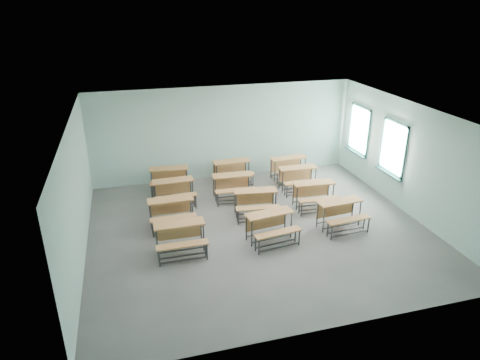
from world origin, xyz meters
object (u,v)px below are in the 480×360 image
object	(u,v)px
desk_unit_r0c2	(341,211)
desk_unit_r1c2	(315,192)
desk_unit_r2c1	(233,183)
desk_unit_r3c1	(233,169)
desk_unit_r1c1	(256,200)
desk_unit_r2c0	(174,189)
desk_unit_r3c0	(169,176)
desk_unit_r2c2	(299,175)
desk_unit_r1c0	(172,209)
desk_unit_r0c1	(271,223)
desk_unit_r3c2	(290,165)
desk_unit_r0c0	(180,234)

from	to	relation	value
desk_unit_r0c2	desk_unit_r1c2	distance (m)	1.36
desk_unit_r2c1	desk_unit_r3c1	size ratio (longest dim) A/B	1.00
desk_unit_r1c1	desk_unit_r2c1	bearing A→B (deg)	112.61
desk_unit_r2c0	desk_unit_r3c0	xyz separation A→B (m)	(-0.02, 1.05, 0.00)
desk_unit_r3c1	desk_unit_r3c0	bearing A→B (deg)	179.30
desk_unit_r0c2	desk_unit_r2c2	bearing A→B (deg)	88.03
desk_unit_r1c2	desk_unit_r3c1	bearing A→B (deg)	131.28
desk_unit_r0c2	desk_unit_r1c0	world-z (taller)	same
desk_unit_r2c2	desk_unit_r3c0	bearing A→B (deg)	166.89
desk_unit_r1c0	desk_unit_r3c0	size ratio (longest dim) A/B	0.95
desk_unit_r1c1	desk_unit_r2c1	xyz separation A→B (m)	(-0.34, 1.30, 0.00)
desk_unit_r2c2	desk_unit_r1c1	bearing A→B (deg)	-142.94
desk_unit_r2c0	desk_unit_r3c0	world-z (taller)	same
desk_unit_r0c1	desk_unit_r3c2	world-z (taller)	same
desk_unit_r2c1	desk_unit_r2c2	distance (m)	2.23
desk_unit_r1c2	desk_unit_r3c0	size ratio (longest dim) A/B	0.98
desk_unit_r2c1	desk_unit_r3c0	xyz separation A→B (m)	(-1.86, 1.10, 0.00)
desk_unit_r0c0	desk_unit_r2c1	world-z (taller)	same
desk_unit_r0c2	desk_unit_r2c2	size ratio (longest dim) A/B	1.04
desk_unit_r0c0	desk_unit_r0c1	size ratio (longest dim) A/B	0.93
desk_unit_r3c0	desk_unit_r3c1	size ratio (longest dim) A/B	1.02
desk_unit_r1c1	desk_unit_r2c0	world-z (taller)	same
desk_unit_r2c0	desk_unit_r3c2	world-z (taller)	same
desk_unit_r1c1	desk_unit_r3c0	distance (m)	3.26
desk_unit_r1c1	desk_unit_r3c1	distance (m)	2.50
desk_unit_r2c0	desk_unit_r1c0	bearing A→B (deg)	-102.26
desk_unit_r1c0	desk_unit_r3c2	xyz separation A→B (m)	(4.34, 2.27, 0.00)
desk_unit_r0c1	desk_unit_r1c2	size ratio (longest dim) A/B	1.05
desk_unit_r2c0	desk_unit_r3c1	world-z (taller)	same
desk_unit_r1c0	desk_unit_r3c1	bearing A→B (deg)	45.45
desk_unit_r0c0	desk_unit_r3c1	xyz separation A→B (m)	(2.31, 3.88, 0.00)
desk_unit_r0c2	desk_unit_r2c1	distance (m)	3.51
desk_unit_r1c1	desk_unit_r3c1	world-z (taller)	same
desk_unit_r1c1	desk_unit_r3c2	size ratio (longest dim) A/B	1.04
desk_unit_r1c2	desk_unit_r2c1	xyz separation A→B (m)	(-2.20, 1.24, 0.00)
desk_unit_r3c0	desk_unit_r3c1	xyz separation A→B (m)	(2.14, 0.09, 0.00)
desk_unit_r0c2	desk_unit_r2c0	xyz separation A→B (m)	(-4.21, 2.65, 0.00)
desk_unit_r3c1	desk_unit_r1c2	bearing A→B (deg)	-54.98
desk_unit_r2c1	desk_unit_r3c1	distance (m)	1.22
desk_unit_r0c2	desk_unit_r2c0	distance (m)	4.97
desk_unit_r3c1	desk_unit_r1c0	bearing A→B (deg)	-136.85
desk_unit_r2c1	desk_unit_r2c2	bearing A→B (deg)	4.15
desk_unit_r1c1	desk_unit_r0c1	bearing A→B (deg)	-83.59
desk_unit_r0c0	desk_unit_r0c2	size ratio (longest dim) A/B	0.95
desk_unit_r0c2	desk_unit_r3c0	world-z (taller)	same
desk_unit_r3c0	desk_unit_r3c1	distance (m)	2.15
desk_unit_r2c1	desk_unit_r3c2	xyz separation A→B (m)	(2.28, 1.00, 0.00)
desk_unit_r0c1	desk_unit_r1c1	distance (m)	1.44
desk_unit_r1c0	desk_unit_r1c1	xyz separation A→B (m)	(2.41, -0.04, 0.00)
desk_unit_r2c1	desk_unit_r3c0	size ratio (longest dim) A/B	0.97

